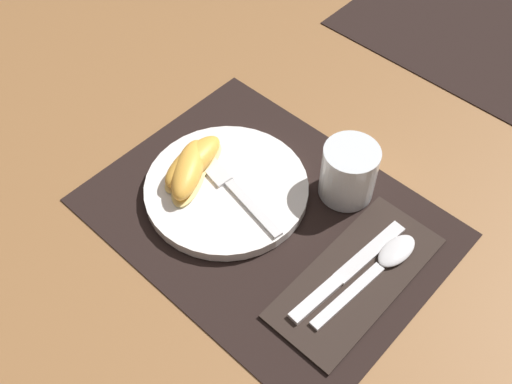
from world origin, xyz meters
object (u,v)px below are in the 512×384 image
juice_glass (348,174)px  knife (346,273)px  plate (227,189)px  fork (231,185)px  citrus_wedge_1 (189,170)px  spoon (384,262)px  citrus_wedge_0 (193,162)px

juice_glass → knife: 0.14m
plate → fork: 0.01m
plate → citrus_wedge_1: size_ratio=1.94×
juice_glass → fork: (-0.12, -0.11, -0.02)m
spoon → citrus_wedge_0: bearing=-168.1°
citrus_wedge_0 → citrus_wedge_1: size_ratio=1.01×
spoon → fork: (-0.23, -0.05, 0.01)m
plate → knife: plate is taller
plate → citrus_wedge_0: bearing=-170.3°
juice_glass → knife: bearing=-52.1°
knife → citrus_wedge_0: 0.27m
spoon → fork: bearing=-168.2°
plate → fork: fork is taller
knife → citrus_wedge_1: bearing=-172.8°
plate → juice_glass: size_ratio=2.75×
citrus_wedge_0 → spoon: bearing=11.9°
plate → citrus_wedge_1: citrus_wedge_1 is taller
spoon → plate: bearing=-167.6°
juice_glass → fork: bearing=-136.1°
knife → fork: (-0.20, -0.00, 0.01)m
fork → juice_glass: bearing=43.9°
plate → citrus_wedge_1: 0.06m
plate → juice_glass: bearing=43.5°
juice_glass → citrus_wedge_0: size_ratio=0.70×
plate → knife: bearing=2.0°
citrus_wedge_1 → spoon: bearing=15.2°
juice_glass → citrus_wedge_0: (-0.18, -0.13, -0.01)m
citrus_wedge_0 → knife: bearing=3.7°
juice_glass → fork: size_ratio=0.45×
juice_glass → spoon: size_ratio=0.44×
plate → fork: bearing=34.0°
spoon → fork: size_ratio=1.02×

